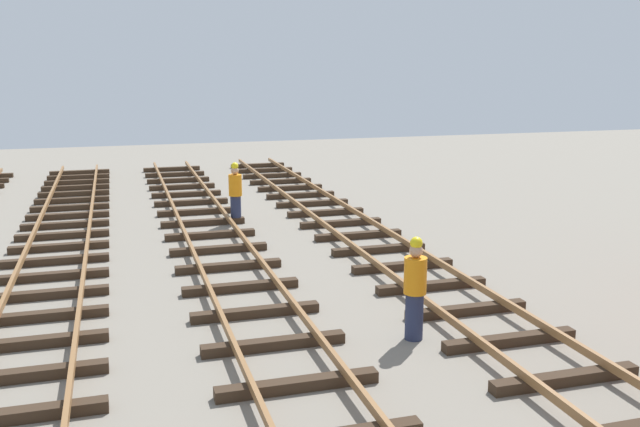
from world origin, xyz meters
name	(u,v)px	position (x,y,z in m)	size (l,w,h in m)	color
track_worker_foreground	(235,193)	(-1.74, 17.83, 0.93)	(0.40, 0.40, 1.87)	#262D4C
track_worker_distant	(415,289)	(-0.27, 7.82, 0.93)	(0.40, 0.40, 1.87)	#262D4C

